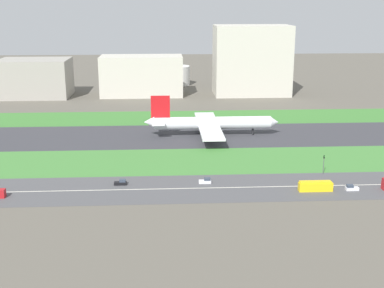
{
  "coord_description": "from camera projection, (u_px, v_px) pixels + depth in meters",
  "views": [
    {
      "loc": [
        -3.8,
        -242.57,
        62.84
      ],
      "look_at": [
        8.04,
        -36.5,
        6.0
      ],
      "focal_mm": 48.63,
      "sensor_mm": 36.0,
      "label": 1
    }
  ],
  "objects": [
    {
      "name": "fuel_tank_centre",
      "position": [
        176.0,
        75.0,
        401.83
      ],
      "size": [
        21.74,
        21.74,
        14.69
      ],
      "primitive_type": "cylinder",
      "color": "silver",
      "rests_on": "ground_plane"
    },
    {
      "name": "car_1",
      "position": [
        351.0,
        188.0,
        178.4
      ],
      "size": [
        4.4,
        1.8,
        2.0
      ],
      "rotation": [
        0.0,
        0.0,
        3.14
      ],
      "color": "silver",
      "rests_on": "highway"
    },
    {
      "name": "terminal_building",
      "position": [
        35.0,
        78.0,
        351.77
      ],
      "size": [
        46.69,
        34.1,
        25.22
      ],
      "primitive_type": "cube",
      "color": "#9E998E",
      "rests_on": "ground_plane"
    },
    {
      "name": "runway",
      "position": [
        171.0,
        136.0,
        250.36
      ],
      "size": [
        280.0,
        46.0,
        0.1
      ],
      "primitive_type": "cube",
      "color": "#38383D",
      "rests_on": "ground_plane"
    },
    {
      "name": "airliner",
      "position": [
        209.0,
        123.0,
        249.74
      ],
      "size": [
        65.0,
        56.0,
        19.7
      ],
      "color": "white",
      "rests_on": "runway"
    },
    {
      "name": "hangar_building",
      "position": [
        142.0,
        76.0,
        355.51
      ],
      "size": [
        55.52,
        26.37,
        27.09
      ],
      "primitive_type": "cube",
      "color": "beige",
      "rests_on": "ground_plane"
    },
    {
      "name": "traffic_light",
      "position": [
        324.0,
        163.0,
        194.58
      ],
      "size": [
        0.36,
        0.5,
        7.2
      ],
      "color": "#4C4C51",
      "rests_on": "highway"
    },
    {
      "name": "bus_0",
      "position": [
        315.0,
        186.0,
        177.46
      ],
      "size": [
        11.6,
        2.5,
        3.5
      ],
      "rotation": [
        0.0,
        0.0,
        3.14
      ],
      "color": "yellow",
      "rests_on": "highway"
    },
    {
      "name": "car_3",
      "position": [
        121.0,
        183.0,
        183.63
      ],
      "size": [
        4.4,
        1.8,
        2.0
      ],
      "color": "black",
      "rests_on": "highway"
    },
    {
      "name": "grass_median_north",
      "position": [
        170.0,
        118.0,
        289.82
      ],
      "size": [
        280.0,
        36.0,
        0.1
      ],
      "primitive_type": "cube",
      "color": "#3D7A33",
      "rests_on": "ground_plane"
    },
    {
      "name": "office_tower",
      "position": [
        252.0,
        60.0,
        357.02
      ],
      "size": [
        51.44,
        30.25,
        47.26
      ],
      "primitive_type": "cube",
      "color": "beige",
      "rests_on": "ground_plane"
    },
    {
      "name": "highway",
      "position": [
        175.0,
        189.0,
        180.09
      ],
      "size": [
        280.0,
        28.0,
        0.1
      ],
      "primitive_type": "cube",
      "color": "#4C4C4F",
      "rests_on": "ground_plane"
    },
    {
      "name": "ground_plane",
      "position": [
        171.0,
        136.0,
        250.37
      ],
      "size": [
        800.0,
        800.0,
        0.0
      ],
      "primitive_type": "plane",
      "color": "#5B564C"
    },
    {
      "name": "fuel_tank_west",
      "position": [
        139.0,
        77.0,
        400.46
      ],
      "size": [
        16.31,
        16.31,
        13.27
      ],
      "primitive_type": "cylinder",
      "color": "silver",
      "rests_on": "ground_plane"
    },
    {
      "name": "grass_median_south",
      "position": [
        173.0,
        161.0,
        210.89
      ],
      "size": [
        280.0,
        36.0,
        0.1
      ],
      "primitive_type": "cube",
      "color": "#427F38",
      "rests_on": "ground_plane"
    },
    {
      "name": "highway_centerline",
      "position": [
        175.0,
        189.0,
        180.08
      ],
      "size": [
        266.0,
        0.5,
        0.01
      ],
      "primitive_type": "cube",
      "color": "silver",
      "rests_on": "highway"
    },
    {
      "name": "car_0",
      "position": [
        206.0,
        181.0,
        185.29
      ],
      "size": [
        4.4,
        1.8,
        2.0
      ],
      "color": "silver",
      "rests_on": "highway"
    }
  ]
}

